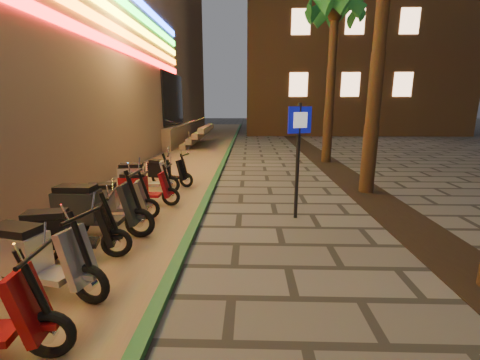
{
  "coord_description": "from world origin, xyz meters",
  "views": [
    {
      "loc": [
        0.22,
        -2.06,
        2.46
      ],
      "look_at": [
        0.06,
        3.31,
        1.2
      ],
      "focal_mm": 24.0,
      "sensor_mm": 36.0,
      "label": 1
    }
  ],
  "objects_px": {
    "scooter_10": "(142,187)",
    "scooter_11": "(141,177)",
    "scooter_8": "(93,208)",
    "scooter_7": "(65,233)",
    "pedestrian_sign": "(298,145)",
    "scooter_6": "(35,257)",
    "scooter_9": "(113,200)",
    "scooter_12": "(166,171)"
  },
  "relations": [
    {
      "from": "scooter_6",
      "to": "scooter_9",
      "type": "height_order",
      "value": "scooter_6"
    },
    {
      "from": "pedestrian_sign",
      "to": "scooter_12",
      "type": "bearing_deg",
      "value": 118.16
    },
    {
      "from": "scooter_9",
      "to": "scooter_12",
      "type": "xyz_separation_m",
      "value": [
        0.32,
        3.14,
        -0.02
      ]
    },
    {
      "from": "pedestrian_sign",
      "to": "scooter_9",
      "type": "bearing_deg",
      "value": 160.45
    },
    {
      "from": "scooter_9",
      "to": "pedestrian_sign",
      "type": "bearing_deg",
      "value": -3.54
    },
    {
      "from": "scooter_6",
      "to": "scooter_8",
      "type": "xyz_separation_m",
      "value": [
        -0.16,
        1.92,
        0.04
      ]
    },
    {
      "from": "scooter_8",
      "to": "scooter_6",
      "type": "bearing_deg",
      "value": -84.52
    },
    {
      "from": "scooter_6",
      "to": "scooter_9",
      "type": "xyz_separation_m",
      "value": [
        -0.14,
        2.79,
        -0.06
      ]
    },
    {
      "from": "scooter_12",
      "to": "scooter_6",
      "type": "bearing_deg",
      "value": -74.83
    },
    {
      "from": "scooter_11",
      "to": "scooter_10",
      "type": "bearing_deg",
      "value": -81.61
    },
    {
      "from": "scooter_7",
      "to": "scooter_12",
      "type": "height_order",
      "value": "scooter_7"
    },
    {
      "from": "scooter_6",
      "to": "scooter_12",
      "type": "xyz_separation_m",
      "value": [
        0.19,
        5.93,
        -0.08
      ]
    },
    {
      "from": "scooter_10",
      "to": "scooter_11",
      "type": "bearing_deg",
      "value": 112.44
    },
    {
      "from": "pedestrian_sign",
      "to": "scooter_7",
      "type": "xyz_separation_m",
      "value": [
        -3.95,
        -2.18,
        -1.13
      ]
    },
    {
      "from": "scooter_11",
      "to": "scooter_9",
      "type": "bearing_deg",
      "value": -99.18
    },
    {
      "from": "scooter_10",
      "to": "scooter_12",
      "type": "bearing_deg",
      "value": 91.02
    },
    {
      "from": "scooter_8",
      "to": "scooter_10",
      "type": "xyz_separation_m",
      "value": [
        0.28,
        1.99,
        -0.11
      ]
    },
    {
      "from": "scooter_8",
      "to": "scooter_11",
      "type": "distance_m",
      "value": 2.93
    },
    {
      "from": "scooter_6",
      "to": "scooter_10",
      "type": "xyz_separation_m",
      "value": [
        0.12,
        3.91,
        -0.07
      ]
    },
    {
      "from": "pedestrian_sign",
      "to": "scooter_8",
      "type": "distance_m",
      "value": 4.29
    },
    {
      "from": "scooter_6",
      "to": "scooter_7",
      "type": "relative_size",
      "value": 1.09
    },
    {
      "from": "scooter_8",
      "to": "scooter_12",
      "type": "distance_m",
      "value": 4.03
    },
    {
      "from": "scooter_6",
      "to": "scooter_12",
      "type": "distance_m",
      "value": 5.93
    },
    {
      "from": "pedestrian_sign",
      "to": "scooter_12",
      "type": "height_order",
      "value": "pedestrian_sign"
    },
    {
      "from": "scooter_6",
      "to": "scooter_8",
      "type": "relative_size",
      "value": 0.94
    },
    {
      "from": "scooter_9",
      "to": "scooter_12",
      "type": "distance_m",
      "value": 3.16
    },
    {
      "from": "scooter_7",
      "to": "scooter_11",
      "type": "relative_size",
      "value": 0.97
    },
    {
      "from": "scooter_9",
      "to": "scooter_11",
      "type": "height_order",
      "value": "scooter_11"
    },
    {
      "from": "scooter_10",
      "to": "scooter_7",
      "type": "bearing_deg",
      "value": -91.93
    },
    {
      "from": "scooter_8",
      "to": "scooter_11",
      "type": "xyz_separation_m",
      "value": [
        -0.05,
        2.93,
        -0.06
      ]
    },
    {
      "from": "scooter_8",
      "to": "scooter_11",
      "type": "height_order",
      "value": "scooter_8"
    },
    {
      "from": "pedestrian_sign",
      "to": "scooter_10",
      "type": "xyz_separation_m",
      "value": [
        -3.7,
        0.82,
        -1.16
      ]
    },
    {
      "from": "pedestrian_sign",
      "to": "scooter_6",
      "type": "height_order",
      "value": "pedestrian_sign"
    },
    {
      "from": "scooter_7",
      "to": "scooter_11",
      "type": "xyz_separation_m",
      "value": [
        -0.08,
        3.93,
        0.02
      ]
    },
    {
      "from": "pedestrian_sign",
      "to": "scooter_6",
      "type": "distance_m",
      "value": 5.04
    },
    {
      "from": "scooter_8",
      "to": "scooter_7",
      "type": "bearing_deg",
      "value": -87.45
    },
    {
      "from": "pedestrian_sign",
      "to": "scooter_10",
      "type": "height_order",
      "value": "pedestrian_sign"
    },
    {
      "from": "scooter_6",
      "to": "scooter_11",
      "type": "bearing_deg",
      "value": 105.83
    },
    {
      "from": "scooter_11",
      "to": "scooter_12",
      "type": "distance_m",
      "value": 1.16
    },
    {
      "from": "pedestrian_sign",
      "to": "scooter_6",
      "type": "bearing_deg",
      "value": -164.93
    },
    {
      "from": "scooter_10",
      "to": "pedestrian_sign",
      "type": "bearing_deg",
      "value": -9.68
    },
    {
      "from": "scooter_8",
      "to": "pedestrian_sign",
      "type": "bearing_deg",
      "value": 17.07
    }
  ]
}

